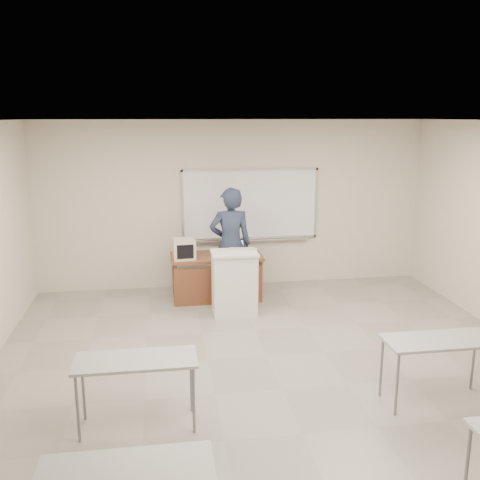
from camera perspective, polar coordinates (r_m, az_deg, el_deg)
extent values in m
cube|color=gray|center=(6.38, 4.50, -15.64)|extent=(7.00, 8.00, 0.01)
cube|color=white|center=(9.67, 1.11, 3.83)|extent=(2.40, 0.03, 1.20)
cube|color=#B7BABC|center=(9.58, 1.13, 7.49)|extent=(2.48, 0.04, 0.04)
cube|color=#B7BABC|center=(9.78, 1.10, 0.24)|extent=(2.48, 0.04, 0.04)
cube|color=#B7BABC|center=(9.54, -6.14, 3.63)|extent=(0.04, 0.04, 1.28)
cube|color=#B7BABC|center=(9.94, 8.08, 3.96)|extent=(0.04, 0.04, 1.28)
cube|color=#B7BABC|center=(9.75, 1.14, -0.05)|extent=(2.16, 0.07, 0.02)
cube|color=gray|center=(5.47, -11.07, -12.49)|extent=(1.20, 0.50, 0.03)
cylinder|color=slate|center=(5.52, -16.94, -16.87)|extent=(0.03, 0.03, 0.70)
cylinder|color=slate|center=(5.46, -4.95, -16.65)|extent=(0.03, 0.03, 0.70)
cylinder|color=slate|center=(5.87, -16.39, -14.94)|extent=(0.03, 0.03, 0.70)
cylinder|color=slate|center=(5.81, -5.22, -14.71)|extent=(0.03, 0.03, 0.70)
cube|color=gray|center=(6.19, 20.54, -10.01)|extent=(1.20, 0.50, 0.03)
cylinder|color=slate|center=(5.94, 16.41, -14.56)|extent=(0.03, 0.03, 0.70)
cylinder|color=slate|center=(6.27, 14.85, -12.95)|extent=(0.03, 0.03, 0.70)
cylinder|color=slate|center=(6.76, 23.63, -11.68)|extent=(0.03, 0.03, 0.70)
cube|color=gray|center=(4.01, -12.09, -22.98)|extent=(1.20, 0.50, 0.03)
cylinder|color=slate|center=(4.97, 23.09, -21.06)|extent=(0.03, 0.03, 0.70)
cube|color=brown|center=(9.09, -2.56, -1.76)|extent=(1.54, 0.77, 0.04)
cube|color=brown|center=(8.86, -2.28, -4.95)|extent=(1.47, 0.03, 0.63)
cylinder|color=#4F2D1E|center=(8.84, -6.92, -4.81)|extent=(0.06, 0.06, 0.71)
cylinder|color=#4F2D1E|center=(8.98, 2.22, -4.43)|extent=(0.06, 0.06, 0.71)
cylinder|color=#4F2D1E|center=(9.46, -7.04, -3.61)|extent=(0.06, 0.06, 0.71)
cylinder|color=#4F2D1E|center=(9.60, 1.49, -3.27)|extent=(0.06, 0.06, 0.71)
cube|color=silver|center=(8.42, -0.60, -4.71)|extent=(0.68, 0.48, 0.97)
cube|color=silver|center=(8.28, -0.61, -1.39)|extent=(0.72, 0.52, 0.04)
cube|color=beige|center=(8.91, -6.02, -0.92)|extent=(0.34, 0.36, 0.32)
cube|color=beige|center=(8.71, -5.96, -1.23)|extent=(0.36, 0.04, 0.34)
cube|color=black|center=(8.69, -5.95, -1.26)|extent=(0.27, 0.01, 0.23)
cube|color=black|center=(8.96, 0.11, -1.76)|extent=(0.35, 0.26, 0.02)
cube|color=black|center=(8.94, 0.12, -1.69)|extent=(0.29, 0.15, 0.01)
cube|color=black|center=(9.08, -0.04, -0.71)|extent=(0.35, 0.08, 0.24)
cube|color=#8BB7E0|center=(9.07, -0.04, -0.71)|extent=(0.30, 0.05, 0.19)
ellipsoid|color=#9FA1A6|center=(9.15, -1.04, -1.37)|extent=(0.11, 0.08, 0.04)
cube|color=beige|center=(8.37, 0.33, -1.01)|extent=(0.46, 0.25, 0.02)
imported|color=black|center=(8.90, -1.03, -0.50)|extent=(0.71, 0.47, 1.93)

